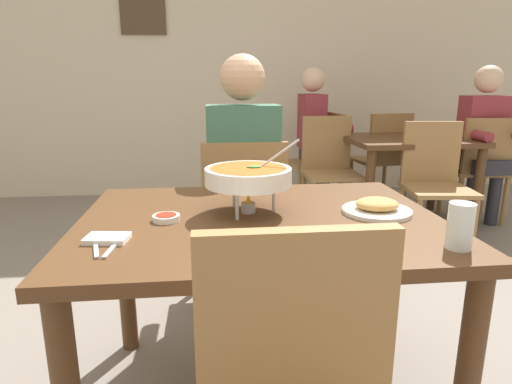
{
  "coord_description": "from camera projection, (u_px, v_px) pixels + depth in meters",
  "views": [
    {
      "loc": [
        -0.17,
        -1.4,
        1.18
      ],
      "look_at": [
        0.0,
        0.15,
        0.78
      ],
      "focal_mm": 30.35,
      "sensor_mm": 36.0,
      "label": 1
    }
  ],
  "objects": [
    {
      "name": "cafe_rear_partition",
      "position": [
        223.0,
        50.0,
        4.47
      ],
      "size": [
        10.0,
        0.1,
        3.0
      ],
      "primitive_type": "cube",
      "color": "beige",
      "rests_on": "ground_plane"
    },
    {
      "name": "drink_glass",
      "position": [
        460.0,
        228.0,
        1.18
      ],
      "size": [
        0.07,
        0.07,
        0.13
      ],
      "color": "silver",
      "rests_on": "dining_table_main"
    },
    {
      "name": "dining_table_far",
      "position": [
        407.0,
        153.0,
        3.6
      ],
      "size": [
        1.0,
        0.8,
        0.73
      ],
      "color": "#51331C",
      "rests_on": "ground_plane"
    },
    {
      "name": "appetizer_plate",
      "position": [
        377.0,
        207.0,
        1.51
      ],
      "size": [
        0.24,
        0.24,
        0.06
      ],
      "color": "white",
      "rests_on": "dining_table_main"
    },
    {
      "name": "diner_main",
      "position": [
        243.0,
        169.0,
        2.22
      ],
      "size": [
        0.4,
        0.45,
        1.31
      ],
      "color": "#2D2D38",
      "rests_on": "ground_plane"
    },
    {
      "name": "fork_utensil",
      "position": [
        96.0,
        246.0,
        1.2
      ],
      "size": [
        0.06,
        0.17,
        0.01
      ],
      "primitive_type": "cube",
      "rotation": [
        0.0,
        0.0,
        0.26
      ],
      "color": "silver",
      "rests_on": "dining_table_main"
    },
    {
      "name": "curry_bowl",
      "position": [
        248.0,
        177.0,
        1.49
      ],
      "size": [
        0.33,
        0.3,
        0.26
      ],
      "color": "silver",
      "rests_on": "dining_table_main"
    },
    {
      "name": "chair_bg_left",
      "position": [
        481.0,
        164.0,
        3.62
      ],
      "size": [
        0.49,
        0.49,
        0.9
      ],
      "color": "olive",
      "rests_on": "ground_plane"
    },
    {
      "name": "spoon_utensil",
      "position": [
        114.0,
        246.0,
        1.21
      ],
      "size": [
        0.03,
        0.17,
        0.01
      ],
      "primitive_type": "cube",
      "rotation": [
        0.0,
        0.0,
        -0.12
      ],
      "color": "silver",
      "rests_on": "dining_table_main"
    },
    {
      "name": "napkin_folded",
      "position": [
        107.0,
        238.0,
        1.25
      ],
      "size": [
        0.13,
        0.1,
        0.02
      ],
      "primitive_type": "cube",
      "rotation": [
        0.0,
        0.0,
        -0.14
      ],
      "color": "white",
      "rests_on": "dining_table_main"
    },
    {
      "name": "chair_bg_window",
      "position": [
        384.0,
        154.0,
        4.11
      ],
      "size": [
        0.49,
        0.49,
        0.9
      ],
      "color": "olive",
      "rests_on": "ground_plane"
    },
    {
      "name": "rice_plate",
      "position": [
        239.0,
        245.0,
        1.17
      ],
      "size": [
        0.24,
        0.24,
        0.06
      ],
      "color": "white",
      "rests_on": "dining_table_main"
    },
    {
      "name": "chair_bg_middle",
      "position": [
        322.0,
        155.0,
        4.06
      ],
      "size": [
        0.5,
        0.5,
        0.9
      ],
      "color": "olive",
      "rests_on": "ground_plane"
    },
    {
      "name": "sauce_dish",
      "position": [
        166.0,
        218.0,
        1.43
      ],
      "size": [
        0.09,
        0.09,
        0.02
      ],
      "color": "white",
      "rests_on": "dining_table_main"
    },
    {
      "name": "patron_bg_middle",
      "position": [
        315.0,
        130.0,
        4.04
      ],
      "size": [
        0.45,
        0.4,
        1.31
      ],
      "color": "#2D2D38",
      "rests_on": "ground_plane"
    },
    {
      "name": "dining_table_main",
      "position": [
        261.0,
        246.0,
        1.5
      ],
      "size": [
        1.22,
        0.93,
        0.73
      ],
      "color": "#51331C",
      "rests_on": "ground_plane"
    },
    {
      "name": "chair_bg_corner",
      "position": [
        434.0,
        177.0,
        3.14
      ],
      "size": [
        0.49,
        0.49,
        0.9
      ],
      "color": "olive",
      "rests_on": "ground_plane"
    },
    {
      "name": "chair_bg_right",
      "position": [
        329.0,
        164.0,
        3.64
      ],
      "size": [
        0.45,
        0.45,
        0.9
      ],
      "color": "olive",
      "rests_on": "ground_plane"
    },
    {
      "name": "chair_diner_main",
      "position": [
        243.0,
        214.0,
        2.25
      ],
      "size": [
        0.44,
        0.44,
        0.9
      ],
      "color": "olive",
      "rests_on": "ground_plane"
    },
    {
      "name": "patron_bg_left",
      "position": [
        485.0,
        136.0,
        3.57
      ],
      "size": [
        0.4,
        0.45,
        1.31
      ],
      "color": "#2D2D38",
      "rests_on": "ground_plane"
    },
    {
      "name": "picture_frame_hung",
      "position": [
        142.0,
        4.0,
        4.22
      ],
      "size": [
        0.44,
        0.03,
        0.56
      ],
      "primitive_type": "cube",
      "color": "#4C3823"
    }
  ]
}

